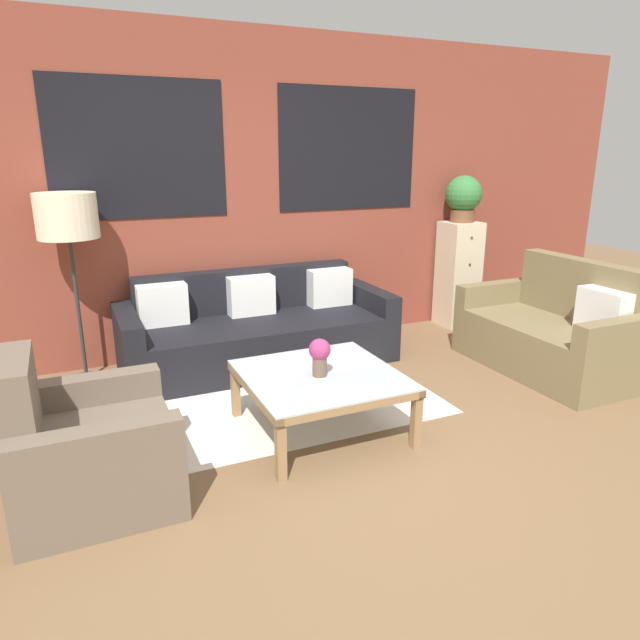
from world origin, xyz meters
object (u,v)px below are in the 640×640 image
floor_lamp (67,221)px  drawer_cabinet (458,274)px  flower_vase (320,354)px  coffee_table (321,382)px  settee_vintage (552,334)px  armchair_corner (88,451)px  couch_dark (258,331)px  potted_plant (463,197)px

floor_lamp → drawer_cabinet: bearing=0.8°
flower_vase → coffee_table: bearing=54.2°
settee_vintage → coffee_table: bearing=-174.4°
armchair_corner → coffee_table: size_ratio=0.87×
settee_vintage → flower_vase: size_ratio=5.96×
couch_dark → potted_plant: bearing=5.8°
drawer_cabinet → flower_vase: bearing=-144.7°
drawer_cabinet → coffee_table: bearing=-144.9°
armchair_corner → potted_plant: 4.30m
settee_vintage → armchair_corner: settee_vintage is taller
armchair_corner → floor_lamp: bearing=88.3°
armchair_corner → coffee_table: armchair_corner is taller
couch_dark → settee_vintage: 2.50m
couch_dark → drawer_cabinet: drawer_cabinet is taller
potted_plant → armchair_corner: bearing=-154.1°
couch_dark → armchair_corner: 2.15m
settee_vintage → drawer_cabinet: size_ratio=1.35×
settee_vintage → drawer_cabinet: 1.43m
armchair_corner → flower_vase: bearing=6.7°
settee_vintage → flower_vase: (-2.26, -0.25, 0.24)m
coffee_table → flower_vase: flower_vase is taller
floor_lamp → drawer_cabinet: size_ratio=1.37×
armchair_corner → floor_lamp: 2.03m
armchair_corner → coffee_table: 1.44m
settee_vintage → coffee_table: size_ratio=1.52×
settee_vintage → drawer_cabinet: bearing=86.7°
coffee_table → drawer_cabinet: size_ratio=0.89×
drawer_cabinet → armchair_corner: bearing=-154.1°
settee_vintage → coffee_table: 2.25m
settee_vintage → armchair_corner: size_ratio=1.75×
settee_vintage → flower_vase: 2.28m
couch_dark → drawer_cabinet: 2.32m
coffee_table → flower_vase: size_ratio=3.93×
armchair_corner → potted_plant: size_ratio=1.81×
coffee_table → flower_vase: bearing=-125.8°
coffee_table → drawer_cabinet: bearing=35.1°
armchair_corner → floor_lamp: floor_lamp is taller
floor_lamp → flower_vase: (1.36, -1.60, -0.73)m
drawer_cabinet → flower_vase: 2.86m
couch_dark → potted_plant: potted_plant is taller
floor_lamp → potted_plant: 3.69m
armchair_corner → floor_lamp: (0.05, 1.77, 1.01)m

